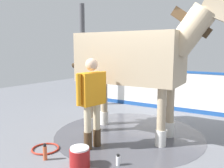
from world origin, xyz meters
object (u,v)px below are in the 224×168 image
Objects in this scene: wash_bucket at (80,157)px; bottle_shampoo at (118,160)px; bottle_spray at (45,152)px; handler at (92,97)px; hose_coil at (45,149)px; horse at (135,59)px.

wash_bucket is 0.60m from bottle_shampoo.
bottle_shampoo is 0.65× the size of bottle_spray.
hose_coil is (0.59, -0.62, -0.93)m from handler.
bottle_shampoo reaches higher than hose_coil.
horse is 2.20m from wash_bucket.
horse is at bearing 151.12° from hose_coil.
bottle_spray is at bearing -61.47° from bottle_shampoo.
bottle_shampoo is (1.27, 0.50, -1.52)m from horse.
hose_coil is at bearing -125.71° from horse.
wash_bucket is at bearing -48.89° from bottle_shampoo.
horse is 2.11× the size of handler.
hose_coil is at bearing -93.88° from wash_bucket.
bottle_spray is (0.58, -1.06, 0.04)m from bottle_shampoo.
bottle_shampoo is (-0.39, 0.45, -0.07)m from wash_bucket.
bottle_shampoo is at bearing 118.53° from bottle_spray.
bottle_spray is at bearing 79.36° from handler.
bottle_spray reaches higher than bottle_shampoo.
bottle_shampoo is (0.26, 0.77, -0.86)m from handler.
horse is 2.42m from hose_coil.
horse is 1.23m from handler.
bottle_spray is (1.85, -0.56, -1.47)m from horse.
handler is 1.21m from bottle_spray.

